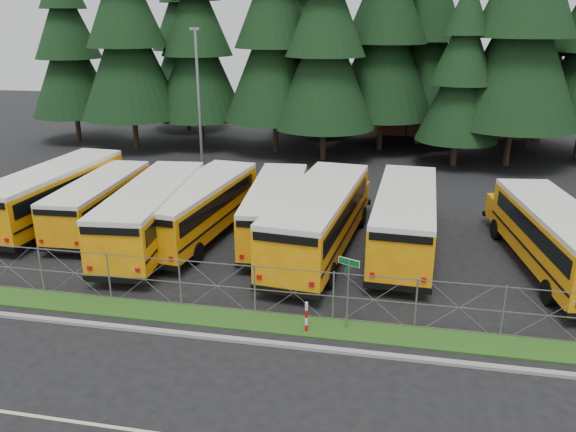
% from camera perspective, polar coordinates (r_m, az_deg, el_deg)
% --- Properties ---
extents(ground, '(120.00, 120.00, 0.00)m').
position_cam_1_polar(ground, '(22.65, -0.24, -8.80)').
color(ground, black).
rests_on(ground, ground).
extents(curb, '(50.00, 0.25, 0.12)m').
position_cam_1_polar(curb, '(20.00, -2.01, -12.78)').
color(curb, gray).
rests_on(curb, ground).
extents(grass_verge, '(50.00, 1.40, 0.06)m').
position_cam_1_polar(grass_verge, '(21.18, -1.15, -10.87)').
color(grass_verge, '#1A4915').
rests_on(grass_verge, ground).
extents(chainlink_fence, '(44.00, 0.10, 2.00)m').
position_cam_1_polar(chainlink_fence, '(21.31, -0.77, -7.68)').
color(chainlink_fence, gray).
rests_on(chainlink_fence, ground).
extents(brick_building, '(22.00, 10.00, 6.00)m').
position_cam_1_polar(brick_building, '(60.09, 13.18, 11.60)').
color(brick_building, brown).
rests_on(brick_building, ground).
extents(bus_0, '(3.45, 11.95, 3.10)m').
position_cam_1_polar(bus_0, '(33.39, -22.23, 2.05)').
color(bus_0, orange).
rests_on(bus_0, ground).
extents(bus_1, '(2.92, 10.32, 2.68)m').
position_cam_1_polar(bus_1, '(31.85, -18.25, 1.33)').
color(bus_1, orange).
rests_on(bus_1, ground).
extents(bus_2, '(3.82, 12.01, 3.10)m').
position_cam_1_polar(bus_2, '(28.55, -13.27, 0.19)').
color(bus_2, orange).
rests_on(bus_2, ground).
extents(bus_3, '(3.94, 11.50, 2.95)m').
position_cam_1_polar(bus_3, '(29.10, -8.61, 0.72)').
color(bus_3, orange).
rests_on(bus_3, ground).
extents(bus_4, '(3.47, 10.99, 2.83)m').
position_cam_1_polar(bus_4, '(28.72, -1.14, 0.56)').
color(bus_4, orange).
rests_on(bus_4, ground).
extents(bus_5, '(4.23, 12.65, 3.25)m').
position_cam_1_polar(bus_5, '(26.76, 3.35, -0.43)').
color(bus_5, orange).
rests_on(bus_5, ground).
extents(bus_6, '(3.34, 11.90, 3.09)m').
position_cam_1_polar(bus_6, '(27.55, 11.80, -0.42)').
color(bus_6, orange).
rests_on(bus_6, ground).
extents(bus_east, '(4.24, 11.71, 3.00)m').
position_cam_1_polar(bus_east, '(27.44, 25.18, -2.11)').
color(bus_east, orange).
rests_on(bus_east, ground).
extents(street_sign, '(0.78, 0.51, 2.81)m').
position_cam_1_polar(street_sign, '(20.04, 6.15, -6.36)').
color(street_sign, gray).
rests_on(street_sign, ground).
extents(striped_bollard, '(0.11, 0.11, 1.20)m').
position_cam_1_polar(striped_bollard, '(20.43, 1.88, -10.25)').
color(striped_bollard, '#B20C0C').
rests_on(striped_bollard, ground).
extents(light_standard, '(0.70, 0.35, 10.14)m').
position_cam_1_polar(light_standard, '(40.00, -9.05, 11.74)').
color(light_standard, gray).
rests_on(light_standard, ground).
extents(conifer_0, '(7.36, 7.36, 16.28)m').
position_cam_1_polar(conifer_0, '(54.80, -21.41, 15.51)').
color(conifer_0, black).
rests_on(conifer_0, ground).
extents(conifer_1, '(8.47, 8.47, 18.73)m').
position_cam_1_polar(conifer_1, '(49.71, -16.06, 17.21)').
color(conifer_1, black).
rests_on(conifer_1, ground).
extents(conifer_2, '(7.75, 7.75, 17.13)m').
position_cam_1_polar(conifer_2, '(49.41, -9.23, 16.75)').
color(conifer_2, black).
rests_on(conifer_2, ground).
extents(conifer_3, '(8.47, 8.47, 18.74)m').
position_cam_1_polar(conifer_3, '(46.71, -1.32, 17.82)').
color(conifer_3, black).
rests_on(conifer_3, ground).
extents(conifer_4, '(7.98, 7.98, 17.65)m').
position_cam_1_polar(conifer_4, '(44.15, 3.81, 16.98)').
color(conifer_4, black).
rests_on(conifer_4, ground).
extents(conifer_5, '(8.77, 8.77, 19.40)m').
position_cam_1_polar(conifer_5, '(48.24, 9.89, 17.99)').
color(conifer_5, black).
rests_on(conifer_5, ground).
extents(conifer_6, '(6.14, 6.14, 13.58)m').
position_cam_1_polar(conifer_6, '(44.04, 17.25, 13.52)').
color(conifer_6, black).
rests_on(conifer_6, ground).
extents(conifer_7, '(9.40, 9.40, 20.80)m').
position_cam_1_polar(conifer_7, '(45.27, 22.87, 17.64)').
color(conifer_7, black).
rests_on(conifer_7, ground).
extents(conifer_10, '(7.77, 7.77, 17.18)m').
position_cam_1_polar(conifer_10, '(57.77, -10.56, 17.06)').
color(conifer_10, black).
rests_on(conifer_10, ground).
extents(conifer_11, '(8.14, 8.14, 17.99)m').
position_cam_1_polar(conifer_11, '(53.82, 2.33, 17.63)').
color(conifer_11, black).
rests_on(conifer_11, ground).
extents(conifer_12, '(8.88, 8.88, 19.64)m').
position_cam_1_polar(conifer_12, '(51.35, 13.75, 17.95)').
color(conifer_12, black).
rests_on(conifer_12, ground).
extents(conifer_13, '(7.88, 7.88, 17.43)m').
position_cam_1_polar(conifer_13, '(52.68, 24.25, 15.67)').
color(conifer_13, black).
rests_on(conifer_13, ground).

